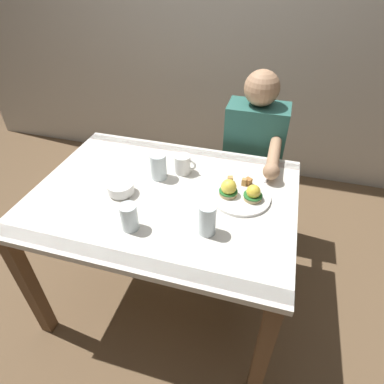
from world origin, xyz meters
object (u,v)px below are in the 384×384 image
at_px(dining_table, 164,211).
at_px(water_glass_far, 207,221).
at_px(fork, 272,174).
at_px(eggs_benedict_plate, 240,193).
at_px(coffee_mug, 183,164).
at_px(water_glass_near, 129,218).
at_px(diner_person, 253,155).
at_px(fruit_bowl, 121,188).
at_px(water_glass_extra, 159,168).

xyz_separation_m(dining_table, water_glass_far, (0.25, -0.18, 0.17)).
xyz_separation_m(fork, water_glass_far, (-0.21, -0.48, 0.06)).
height_order(eggs_benedict_plate, fork, eggs_benedict_plate).
bearing_deg(coffee_mug, water_glass_near, -101.11).
bearing_deg(dining_table, coffee_mug, 79.24).
xyz_separation_m(coffee_mug, fork, (0.43, 0.11, -0.05)).
distance_m(coffee_mug, diner_person, 0.53).
relative_size(fork, diner_person, 0.13).
bearing_deg(eggs_benedict_plate, fruit_bowl, -167.40).
relative_size(coffee_mug, diner_person, 0.10).
height_order(dining_table, fork, fork).
relative_size(fruit_bowl, fork, 0.78).
distance_m(eggs_benedict_plate, fork, 0.26).
bearing_deg(water_glass_far, diner_person, 83.26).
xyz_separation_m(water_glass_near, water_glass_extra, (-0.01, 0.36, 0.01)).
xyz_separation_m(water_glass_near, water_glass_far, (0.30, 0.06, 0.01)).
xyz_separation_m(water_glass_near, diner_person, (0.39, 0.85, -0.14)).
relative_size(fork, water_glass_far, 1.14).
xyz_separation_m(water_glass_far, water_glass_extra, (-0.31, 0.30, -0.00)).
distance_m(dining_table, water_glass_near, 0.30).
relative_size(fruit_bowl, diner_person, 0.11).
relative_size(eggs_benedict_plate, fruit_bowl, 2.25).
bearing_deg(water_glass_extra, coffee_mug, 36.94).
xyz_separation_m(eggs_benedict_plate, coffee_mug, (-0.31, 0.13, 0.02)).
distance_m(eggs_benedict_plate, water_glass_near, 0.50).
height_order(water_glass_near, water_glass_extra, water_glass_extra).
distance_m(water_glass_near, diner_person, 0.94).
height_order(coffee_mug, water_glass_far, water_glass_far).
xyz_separation_m(dining_table, eggs_benedict_plate, (0.34, 0.07, 0.13)).
distance_m(fruit_bowl, water_glass_extra, 0.21).
relative_size(dining_table, fruit_bowl, 10.00).
relative_size(coffee_mug, water_glass_far, 0.83).
bearing_deg(water_glass_extra, eggs_benedict_plate, -7.10).
distance_m(fork, water_glass_extra, 0.56).
relative_size(eggs_benedict_plate, water_glass_extra, 2.10).
xyz_separation_m(fork, diner_person, (-0.12, 0.30, -0.09)).
height_order(fruit_bowl, water_glass_far, water_glass_far).
relative_size(fruit_bowl, water_glass_far, 0.89).
xyz_separation_m(coffee_mug, diner_person, (0.31, 0.41, -0.14)).
bearing_deg(fruit_bowl, fork, 28.21).
bearing_deg(water_glass_far, water_glass_extra, 136.29).
bearing_deg(water_glass_far, fruit_bowl, 163.11).
height_order(fruit_bowl, coffee_mug, coffee_mug).
xyz_separation_m(eggs_benedict_plate, water_glass_extra, (-0.41, 0.05, 0.03)).
distance_m(dining_table, coffee_mug, 0.25).
xyz_separation_m(dining_table, fork, (0.47, 0.30, 0.11)).
relative_size(fruit_bowl, coffee_mug, 1.08).
distance_m(eggs_benedict_plate, water_glass_far, 0.27).
bearing_deg(diner_person, water_glass_near, -114.99).
xyz_separation_m(eggs_benedict_plate, water_glass_near, (-0.39, -0.31, 0.03)).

